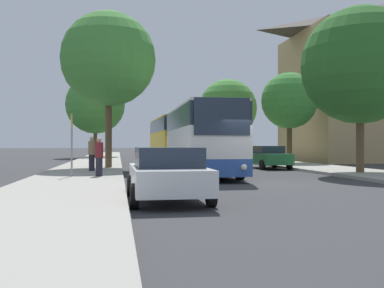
{
  "coord_description": "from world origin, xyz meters",
  "views": [
    {
      "loc": [
        -5.23,
        -17.2,
        1.57
      ],
      "look_at": [
        -0.92,
        8.96,
        1.55
      ],
      "focal_mm": 42.0,
      "sensor_mm": 36.0,
      "label": 1
    }
  ],
  "objects_px": {
    "bus_middle": "(172,140)",
    "parked_car_left_curb": "(167,173)",
    "tree_left_near": "(95,104)",
    "tree_left_far": "(108,59)",
    "pedestrian_waiting_far": "(92,154)",
    "tree_right_far": "(289,101)",
    "tree_right_mid": "(360,66)",
    "tree_right_near": "(228,108)",
    "bus_front": "(200,139)",
    "parked_car_right_near": "(268,157)",
    "bus_stop_sign": "(72,138)",
    "pedestrian_waiting_near": "(99,157)"
  },
  "relations": [
    {
      "from": "tree_right_far",
      "to": "tree_right_mid",
      "type": "bearing_deg",
      "value": -94.47
    },
    {
      "from": "pedestrian_waiting_near",
      "to": "tree_right_near",
      "type": "bearing_deg",
      "value": -52.23
    },
    {
      "from": "parked_car_left_curb",
      "to": "tree_right_far",
      "type": "height_order",
      "value": "tree_right_far"
    },
    {
      "from": "tree_right_near",
      "to": "tree_right_mid",
      "type": "relative_size",
      "value": 1.02
    },
    {
      "from": "bus_front",
      "to": "tree_left_near",
      "type": "xyz_separation_m",
      "value": [
        -6.55,
        29.08,
        4.16
      ]
    },
    {
      "from": "pedestrian_waiting_near",
      "to": "bus_stop_sign",
      "type": "bearing_deg",
      "value": 62.51
    },
    {
      "from": "parked_car_left_curb",
      "to": "tree_right_far",
      "type": "distance_m",
      "value": 23.71
    },
    {
      "from": "bus_front",
      "to": "tree_right_far",
      "type": "distance_m",
      "value": 14.1
    },
    {
      "from": "bus_front",
      "to": "pedestrian_waiting_far",
      "type": "bearing_deg",
      "value": 161.08
    },
    {
      "from": "tree_right_near",
      "to": "pedestrian_waiting_near",
      "type": "bearing_deg",
      "value": -114.8
    },
    {
      "from": "tree_right_near",
      "to": "bus_stop_sign",
      "type": "bearing_deg",
      "value": -116.79
    },
    {
      "from": "pedestrian_waiting_near",
      "to": "tree_right_near",
      "type": "height_order",
      "value": "tree_right_near"
    },
    {
      "from": "parked_car_right_near",
      "to": "tree_left_far",
      "type": "bearing_deg",
      "value": -3.46
    },
    {
      "from": "pedestrian_waiting_far",
      "to": "tree_right_mid",
      "type": "xyz_separation_m",
      "value": [
        13.33,
        -3.12,
        4.43
      ]
    },
    {
      "from": "tree_right_far",
      "to": "parked_car_left_curb",
      "type": "bearing_deg",
      "value": -119.67
    },
    {
      "from": "parked_car_right_near",
      "to": "tree_right_near",
      "type": "bearing_deg",
      "value": -97.8
    },
    {
      "from": "bus_front",
      "to": "pedestrian_waiting_far",
      "type": "distance_m",
      "value": 5.8
    },
    {
      "from": "pedestrian_waiting_far",
      "to": "tree_right_near",
      "type": "xyz_separation_m",
      "value": [
        13.08,
        23.29,
        4.37
      ]
    },
    {
      "from": "parked_car_left_curb",
      "to": "pedestrian_waiting_near",
      "type": "xyz_separation_m",
      "value": [
        -2.15,
        7.84,
        0.24
      ]
    },
    {
      "from": "bus_middle",
      "to": "parked_car_left_curb",
      "type": "distance_m",
      "value": 23.4
    },
    {
      "from": "parked_car_left_curb",
      "to": "tree_right_far",
      "type": "xyz_separation_m",
      "value": [
        11.56,
        20.29,
        4.07
      ]
    },
    {
      "from": "parked_car_left_curb",
      "to": "tree_left_near",
      "type": "distance_m",
      "value": 39.34
    },
    {
      "from": "bus_middle",
      "to": "tree_left_near",
      "type": "relative_size",
      "value": 1.22
    },
    {
      "from": "tree_right_far",
      "to": "pedestrian_waiting_far",
      "type": "bearing_deg",
      "value": -148.89
    },
    {
      "from": "bus_front",
      "to": "pedestrian_waiting_far",
      "type": "relative_size",
      "value": 5.84
    },
    {
      "from": "tree_left_far",
      "to": "tree_right_mid",
      "type": "height_order",
      "value": "tree_left_far"
    },
    {
      "from": "tree_left_near",
      "to": "tree_left_far",
      "type": "relative_size",
      "value": 0.97
    },
    {
      "from": "parked_car_left_curb",
      "to": "parked_car_right_near",
      "type": "bearing_deg",
      "value": 61.26
    },
    {
      "from": "tree_right_far",
      "to": "tree_right_near",
      "type": "bearing_deg",
      "value": 94.52
    },
    {
      "from": "tree_left_near",
      "to": "pedestrian_waiting_far",
      "type": "bearing_deg",
      "value": -87.57
    },
    {
      "from": "bus_middle",
      "to": "pedestrian_waiting_near",
      "type": "xyz_separation_m",
      "value": [
        -5.07,
        -15.35,
        -0.89
      ]
    },
    {
      "from": "tree_left_far",
      "to": "parked_car_left_curb",
      "type": "bearing_deg",
      "value": -82.93
    },
    {
      "from": "pedestrian_waiting_near",
      "to": "tree_right_far",
      "type": "bearing_deg",
      "value": -75.17
    },
    {
      "from": "bus_middle",
      "to": "pedestrian_waiting_far",
      "type": "distance_m",
      "value": 12.81
    },
    {
      "from": "tree_left_near",
      "to": "tree_right_near",
      "type": "height_order",
      "value": "tree_left_near"
    },
    {
      "from": "bus_middle",
      "to": "tree_left_far",
      "type": "bearing_deg",
      "value": -122.41
    },
    {
      "from": "pedestrian_waiting_near",
      "to": "parked_car_right_near",
      "type": "bearing_deg",
      "value": -82.76
    },
    {
      "from": "parked_car_right_near",
      "to": "tree_left_near",
      "type": "relative_size",
      "value": 0.46
    },
    {
      "from": "pedestrian_waiting_near",
      "to": "tree_right_mid",
      "type": "bearing_deg",
      "value": -114.11
    },
    {
      "from": "bus_middle",
      "to": "tree_left_far",
      "type": "distance_m",
      "value": 10.41
    },
    {
      "from": "parked_car_right_near",
      "to": "tree_right_far",
      "type": "bearing_deg",
      "value": -124.21
    },
    {
      "from": "parked_car_left_curb",
      "to": "tree_right_near",
      "type": "relative_size",
      "value": 0.53
    },
    {
      "from": "pedestrian_waiting_far",
      "to": "bus_stop_sign",
      "type": "bearing_deg",
      "value": 7.89
    },
    {
      "from": "pedestrian_waiting_far",
      "to": "tree_right_near",
      "type": "height_order",
      "value": "tree_right_near"
    },
    {
      "from": "parked_car_right_near",
      "to": "tree_left_near",
      "type": "distance_m",
      "value": 27.21
    },
    {
      "from": "tree_left_far",
      "to": "tree_right_far",
      "type": "xyz_separation_m",
      "value": [
        13.46,
        5.0,
        -1.82
      ]
    },
    {
      "from": "tree_right_mid",
      "to": "pedestrian_waiting_far",
      "type": "bearing_deg",
      "value": 166.83
    },
    {
      "from": "tree_right_near",
      "to": "tree_right_far",
      "type": "distance_m",
      "value": 14.76
    },
    {
      "from": "bus_stop_sign",
      "to": "tree_left_near",
      "type": "bearing_deg",
      "value": 90.96
    },
    {
      "from": "bus_middle",
      "to": "bus_stop_sign",
      "type": "relative_size",
      "value": 4.07
    }
  ]
}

